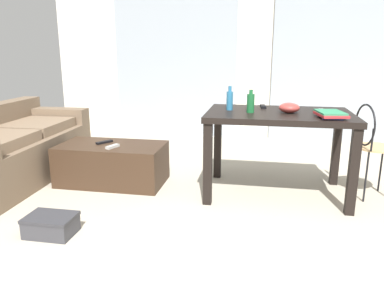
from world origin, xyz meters
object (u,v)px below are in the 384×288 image
bottle_far (251,103)px  coffee_table (112,164)px  couch (10,150)px  scissors (321,110)px  tv_remote_secondary (113,147)px  shoebox (51,225)px  bottle_near (230,100)px  book_stack (331,114)px  craft_table (278,124)px  tv_remote_primary (104,142)px  wire_chair (371,140)px  bowl (289,108)px  tv_remote_on_table (263,106)px

bottle_far → coffee_table: bearing=177.3°
couch → scissors: size_ratio=15.70×
tv_remote_secondary → shoebox: 1.03m
bottle_near → book_stack: bottle_near is taller
craft_table → tv_remote_secondary: size_ratio=8.44×
tv_remote_primary → wire_chair: bearing=34.0°
bowl → book_stack: 0.37m
bottle_near → bottle_far: (0.19, -0.11, -0.00)m
tv_remote_on_table → book_stack: bearing=-47.7°
craft_table → bottle_near: 0.48m
bottle_near → bowl: (0.52, -0.06, -0.05)m
couch → shoebox: bearing=-44.3°
wire_chair → tv_remote_on_table: 0.97m
bowl → tv_remote_primary: size_ratio=1.02×
tv_remote_secondary → coffee_table: bearing=138.2°
craft_table → tv_remote_primary: size_ratio=7.22×
coffee_table → tv_remote_secondary: tv_remote_secondary is taller
couch → book_stack: 3.04m
book_stack → tv_remote_secondary: 1.93m
bottle_far → shoebox: bearing=-142.3°
book_stack → tv_remote_secondary: bearing=177.2°
book_stack → tv_remote_secondary: (-1.89, 0.09, -0.38)m
bottle_near → scissors: bottle_near is taller
craft_table → bottle_far: bottle_far is taller
tv_remote_on_table → couch: bearing=179.9°
bottle_far → tv_remote_secondary: size_ratio=1.33×
shoebox → tv_remote_on_table: bearing=42.7°
shoebox → tv_remote_secondary: bearing=85.6°
craft_table → tv_remote_secondary: 1.52m
bottle_far → tv_remote_secondary: bearing=-177.6°
coffee_table → tv_remote_primary: size_ratio=5.89×
tv_remote_on_table → tv_remote_primary: 1.57m
craft_table → tv_remote_secondary: craft_table is taller
couch → wire_chair: (3.40, 0.16, 0.22)m
book_stack → tv_remote_on_table: bearing=139.6°
bottle_near → shoebox: bearing=-135.1°
coffee_table → shoebox: coffee_table is taller
bowl → shoebox: 2.10m
couch → tv_remote_primary: (0.97, 0.12, 0.10)m
bottle_far → bowl: size_ratio=1.11×
scissors → tv_remote_primary: (-2.03, -0.16, -0.35)m
craft_table → wire_chair: wire_chair is taller
tv_remote_primary → tv_remote_secondary: (0.15, -0.16, 0.00)m
wire_chair → craft_table: bearing=-174.6°
book_stack → tv_remote_primary: bearing=173.0°
shoebox → couch: bearing=135.7°
bottle_far → tv_remote_on_table: size_ratio=1.39×
scissors → tv_remote_primary: 2.06m
couch → tv_remote_secondary: (1.12, -0.04, 0.10)m
bottle_far → tv_remote_secondary: (-1.25, -0.05, -0.43)m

